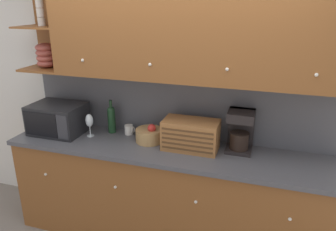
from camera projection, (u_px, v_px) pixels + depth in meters
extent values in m
plane|color=slate|center=(174.00, 218.00, 3.48)|extent=(24.00, 24.00, 0.00)
cube|color=silver|center=(176.00, 101.00, 3.07)|extent=(5.26, 0.06, 2.60)
cube|color=brown|center=(165.00, 196.00, 3.06)|extent=(2.86, 0.58, 0.92)
cube|color=#4C4C51|center=(164.00, 150.00, 2.89)|extent=(2.88, 0.61, 0.04)
sphere|color=white|center=(46.00, 174.00, 3.04)|extent=(0.03, 0.03, 0.03)
sphere|color=white|center=(115.00, 187.00, 2.83)|extent=(0.03, 0.03, 0.03)
sphere|color=white|center=(196.00, 202.00, 2.63)|extent=(0.03, 0.03, 0.03)
sphere|color=white|center=(290.00, 219.00, 2.42)|extent=(0.03, 0.03, 0.03)
cube|color=#4C4C51|center=(174.00, 106.00, 3.05)|extent=(2.86, 0.01, 0.60)
cube|color=brown|center=(194.00, 29.00, 2.59)|extent=(2.44, 0.37, 0.83)
cube|color=brown|center=(54.00, 24.00, 3.16)|extent=(0.42, 0.02, 0.83)
cube|color=brown|center=(48.00, 68.00, 3.13)|extent=(0.42, 0.37, 0.02)
cube|color=brown|center=(42.00, 27.00, 3.00)|extent=(0.42, 0.37, 0.02)
sphere|color=white|center=(83.00, 60.00, 2.77)|extent=(0.03, 0.03, 0.03)
sphere|color=white|center=(150.00, 64.00, 2.59)|extent=(0.03, 0.03, 0.03)
sphere|color=white|center=(227.00, 69.00, 2.42)|extent=(0.03, 0.03, 0.03)
sphere|color=white|center=(316.00, 75.00, 2.24)|extent=(0.03, 0.03, 0.03)
ellipsoid|color=#9E473D|center=(47.00, 63.00, 3.12)|extent=(0.18, 0.18, 0.08)
ellipsoid|color=#9E473D|center=(46.00, 58.00, 3.10)|extent=(0.18, 0.18, 0.08)
ellipsoid|color=#9E473D|center=(46.00, 53.00, 3.08)|extent=(0.18, 0.18, 0.08)
ellipsoid|color=#9E473D|center=(45.00, 47.00, 3.07)|extent=(0.18, 0.18, 0.08)
cylinder|color=silver|center=(42.00, 22.00, 2.99)|extent=(0.07, 0.07, 0.08)
cylinder|color=silver|center=(40.00, 13.00, 2.96)|extent=(0.07, 0.07, 0.08)
cylinder|color=silver|center=(39.00, 3.00, 2.93)|extent=(0.07, 0.07, 0.08)
cube|color=black|center=(58.00, 118.00, 3.18)|extent=(0.50, 0.37, 0.29)
cube|color=black|center=(40.00, 125.00, 3.02)|extent=(0.35, 0.01, 0.23)
cube|color=#2D2D33|center=(62.00, 127.00, 2.96)|extent=(0.11, 0.01, 0.23)
cylinder|color=silver|center=(91.00, 136.00, 3.14)|extent=(0.07, 0.07, 0.01)
cylinder|color=silver|center=(90.00, 131.00, 3.12)|extent=(0.01, 0.01, 0.09)
ellipsoid|color=silver|center=(89.00, 120.00, 3.08)|extent=(0.07, 0.07, 0.13)
cylinder|color=#19381E|center=(112.00, 121.00, 3.19)|extent=(0.07, 0.07, 0.23)
sphere|color=#19381E|center=(111.00, 110.00, 3.15)|extent=(0.07, 0.07, 0.07)
cylinder|color=#19381E|center=(111.00, 104.00, 3.13)|extent=(0.03, 0.03, 0.08)
cylinder|color=silver|center=(129.00, 130.00, 3.16)|extent=(0.08, 0.08, 0.09)
torus|color=silver|center=(133.00, 130.00, 3.15)|extent=(0.01, 0.06, 0.06)
cylinder|color=#A87F4C|center=(149.00, 135.00, 3.00)|extent=(0.25, 0.25, 0.12)
sphere|color=red|center=(152.00, 128.00, 2.94)|extent=(0.08, 0.08, 0.08)
cube|color=#996033|center=(191.00, 135.00, 2.83)|extent=(0.48, 0.25, 0.26)
cube|color=#54351C|center=(187.00, 150.00, 2.74)|extent=(0.44, 0.01, 0.02)
cube|color=#54351C|center=(187.00, 145.00, 2.73)|extent=(0.44, 0.01, 0.02)
cube|color=#54351C|center=(187.00, 141.00, 2.71)|extent=(0.44, 0.01, 0.02)
cube|color=#54351C|center=(187.00, 136.00, 2.70)|extent=(0.44, 0.01, 0.02)
cube|color=#54351C|center=(187.00, 131.00, 2.68)|extent=(0.44, 0.01, 0.02)
cube|color=black|center=(239.00, 149.00, 2.83)|extent=(0.22, 0.23, 0.03)
cylinder|color=black|center=(239.00, 141.00, 2.79)|extent=(0.16, 0.16, 0.14)
cube|color=black|center=(241.00, 128.00, 2.86)|extent=(0.22, 0.05, 0.36)
cube|color=black|center=(241.00, 116.00, 2.73)|extent=(0.22, 0.23, 0.08)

